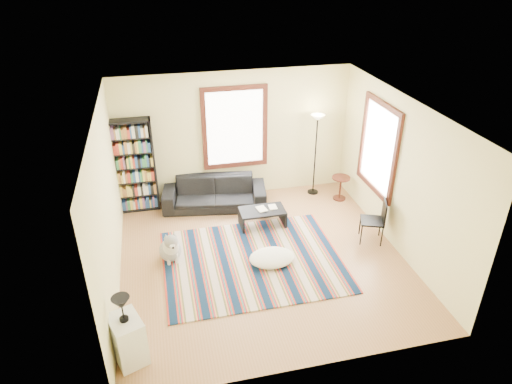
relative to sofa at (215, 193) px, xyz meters
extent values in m
cube|color=#A17149|center=(0.55, -2.05, -0.37)|extent=(5.00, 5.00, 0.10)
cube|color=white|center=(0.55, -2.05, 2.53)|extent=(5.00, 5.00, 0.10)
cube|color=beige|center=(0.55, 0.50, 1.08)|extent=(5.00, 0.10, 2.80)
cube|color=beige|center=(0.55, -4.60, 1.08)|extent=(5.00, 0.10, 2.80)
cube|color=beige|center=(-2.00, -2.05, 1.08)|extent=(0.10, 5.00, 2.80)
cube|color=beige|center=(3.10, -2.05, 1.08)|extent=(0.10, 5.00, 2.80)
cube|color=white|center=(0.55, 0.42, 1.28)|extent=(1.20, 0.06, 1.60)
cube|color=white|center=(3.02, -1.25, 1.28)|extent=(0.06, 1.20, 1.60)
cube|color=#0B203B|center=(0.35, -2.10, -0.31)|extent=(3.15, 2.52, 0.02)
imported|color=black|center=(0.00, 0.00, 0.00)|extent=(2.28, 1.18, 0.63)
cube|color=black|center=(-1.61, 0.27, 0.68)|extent=(0.90, 0.30, 2.00)
cube|color=black|center=(0.81, -0.98, -0.14)|extent=(0.92, 0.53, 0.36)
imported|color=beige|center=(0.71, -0.98, 0.05)|extent=(0.27, 0.22, 0.02)
imported|color=beige|center=(0.96, -0.93, 0.05)|extent=(0.16, 0.21, 0.02)
ellipsoid|color=beige|center=(0.69, -2.21, -0.22)|extent=(0.99, 0.87, 0.20)
cylinder|color=#481912|center=(2.75, -0.31, -0.05)|extent=(0.47, 0.47, 0.54)
cube|color=black|center=(2.70, -1.96, 0.11)|extent=(0.54, 0.52, 0.86)
cube|color=white|center=(-1.75, -3.85, 0.03)|extent=(0.53, 0.60, 0.70)
camera|label=1|loc=(-1.08, -8.53, 4.69)|focal=32.00mm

